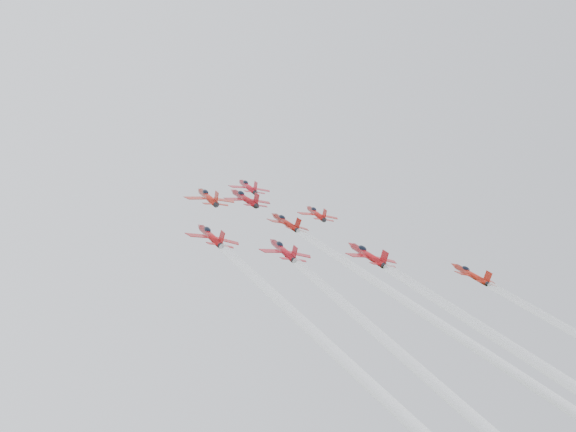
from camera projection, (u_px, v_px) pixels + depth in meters
name	position (u px, v px, depth m)	size (l,w,h in m)	color
jet_lead	(248.00, 186.00, 181.38)	(9.93, 12.67, 8.21)	#AB101D
jet_row2_left	(208.00, 197.00, 157.29)	(10.31, 13.15, 8.52)	#AA1C10
jet_row2_center	(245.00, 198.00, 166.02)	(10.42, 13.29, 8.61)	maroon
jet_row2_right	(316.00, 213.00, 169.16)	(9.13, 11.65, 7.55)	#A5130F
jet_center	(408.00, 307.00, 113.51)	(9.02, 84.49, 51.50)	maroon
jet_rear_farleft	(337.00, 353.00, 87.53)	(9.13, 85.54, 52.15)	#9E0F11
jet_rear_left	(434.00, 368.00, 90.75)	(8.97, 84.04, 51.23)	maroon
jet_rear_right	(565.00, 381.00, 97.86)	(10.24, 95.96, 58.50)	#A30F14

